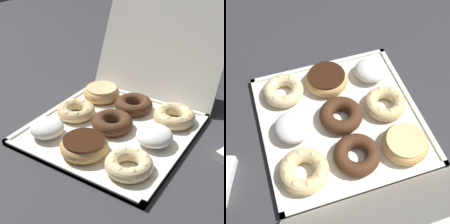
# 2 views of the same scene
# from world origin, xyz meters

# --- Properties ---
(ground_plane) EXTENTS (3.00, 3.00, 0.00)m
(ground_plane) POSITION_xyz_m (0.00, 0.00, 0.00)
(ground_plane) COLOR #333338
(donut_box) EXTENTS (0.40, 0.40, 0.01)m
(donut_box) POSITION_xyz_m (0.00, 0.00, 0.01)
(donut_box) COLOR silver
(donut_box) RESTS_ON ground
(box_lid_open) EXTENTS (0.40, 0.17, 0.37)m
(box_lid_open) POSITION_xyz_m (0.00, 0.29, 0.18)
(box_lid_open) COLOR silver
(box_lid_open) RESTS_ON ground
(powdered_filled_donut_0) EXTENTS (0.09, 0.09, 0.04)m
(powdered_filled_donut_0) POSITION_xyz_m (-0.12, -0.12, 0.03)
(powdered_filled_donut_0) COLOR white
(powdered_filled_donut_0) RESTS_ON donut_box
(chocolate_frosted_donut_1) EXTENTS (0.12, 0.12, 0.04)m
(chocolate_frosted_donut_1) POSITION_xyz_m (-0.00, -0.12, 0.03)
(chocolate_frosted_donut_1) COLOR tan
(chocolate_frosted_donut_1) RESTS_ON donut_box
(cruller_donut_2) EXTENTS (0.11, 0.11, 0.03)m
(cruller_donut_2) POSITION_xyz_m (0.12, -0.12, 0.03)
(cruller_donut_2) COLOR beige
(cruller_donut_2) RESTS_ON donut_box
(cruller_donut_3) EXTENTS (0.11, 0.11, 0.03)m
(cruller_donut_3) POSITION_xyz_m (-0.12, -0.00, 0.03)
(cruller_donut_3) COLOR #EACC8C
(cruller_donut_3) RESTS_ON donut_box
(chocolate_cake_ring_donut_4) EXTENTS (0.11, 0.11, 0.04)m
(chocolate_cake_ring_donut_4) POSITION_xyz_m (0.00, -0.00, 0.03)
(chocolate_cake_ring_donut_4) COLOR #472816
(chocolate_cake_ring_donut_4) RESTS_ON donut_box
(powdered_filled_donut_5) EXTENTS (0.09, 0.09, 0.04)m
(powdered_filled_donut_5) POSITION_xyz_m (0.12, -0.00, 0.03)
(powdered_filled_donut_5) COLOR white
(powdered_filled_donut_5) RESTS_ON donut_box
(glazed_ring_donut_6) EXTENTS (0.11, 0.11, 0.04)m
(glazed_ring_donut_6) POSITION_xyz_m (-0.12, 0.12, 0.03)
(glazed_ring_donut_6) COLOR tan
(glazed_ring_donut_6) RESTS_ON donut_box
(chocolate_cake_ring_donut_7) EXTENTS (0.11, 0.11, 0.03)m
(chocolate_cake_ring_donut_7) POSITION_xyz_m (-0.00, 0.12, 0.03)
(chocolate_cake_ring_donut_7) COLOR #472816
(chocolate_cake_ring_donut_7) RESTS_ON donut_box
(cruller_donut_8) EXTENTS (0.11, 0.11, 0.04)m
(cruller_donut_8) POSITION_xyz_m (0.13, 0.12, 0.03)
(cruller_donut_8) COLOR #EACC8C
(cruller_donut_8) RESTS_ON donut_box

